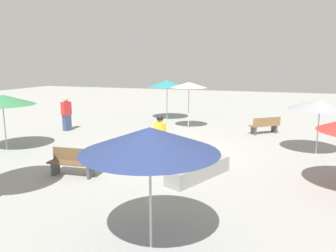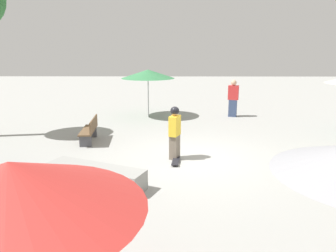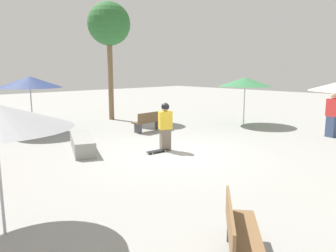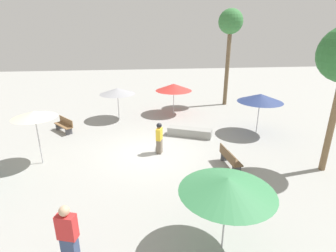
{
  "view_description": "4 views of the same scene",
  "coord_description": "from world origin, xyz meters",
  "views": [
    {
      "loc": [
        -4.23,
        11.88,
        3.53
      ],
      "look_at": [
        -0.4,
        0.82,
        1.26
      ],
      "focal_mm": 35.0,
      "sensor_mm": 36.0,
      "label": 1
    },
    {
      "loc": [
        -9.37,
        0.59,
        3.24
      ],
      "look_at": [
        0.32,
        0.69,
        0.94
      ],
      "focal_mm": 35.0,
      "sensor_mm": 36.0,
      "label": 2
    },
    {
      "loc": [
        -7.12,
        -7.32,
        2.68
      ],
      "look_at": [
        -0.31,
        -0.02,
        0.93
      ],
      "focal_mm": 35.0,
      "sensor_mm": 36.0,
      "label": 3
    },
    {
      "loc": [
        11.91,
        -0.51,
        5.81
      ],
      "look_at": [
        -0.14,
        0.94,
        1.36
      ],
      "focal_mm": 28.0,
      "sensor_mm": 36.0,
      "label": 4
    }
  ],
  "objects": [
    {
      "name": "concrete_ledge",
      "position": [
        -1.96,
        2.42,
        0.24
      ],
      "size": [
        1.57,
        2.56,
        0.48
      ],
      "rotation": [
        0.0,
        0.0,
        1.16
      ],
      "color": "gray",
      "rests_on": "ground_plane"
    },
    {
      "name": "ground_plane",
      "position": [
        0.0,
        0.0,
        0.0
      ],
      "size": [
        60.0,
        60.0,
        0.0
      ],
      "primitive_type": "plane",
      "color": "#9E9E99"
    },
    {
      "name": "bystander_watching",
      "position": [
        6.35,
        -2.4,
        0.89
      ],
      "size": [
        0.4,
        0.55,
        1.79
      ],
      "rotation": [
        0.0,
        0.0,
        4.42
      ],
      "color": "#38476B",
      "rests_on": "ground_plane"
    },
    {
      "name": "shade_umbrella_grey",
      "position": [
        -5.67,
        -1.83,
        1.96
      ],
      "size": [
        2.39,
        2.39,
        2.16
      ],
      "color": "#B7B7BC",
      "rests_on": "ground_plane"
    },
    {
      "name": "bench_far",
      "position": [
        -3.56,
        -4.96,
        0.43
      ],
      "size": [
        1.51,
        1.36,
        0.85
      ],
      "rotation": [
        0.0,
        0.0,
        3.83
      ],
      "color": "#47474C",
      "rests_on": "ground_plane"
    },
    {
      "name": "skater_main",
      "position": [
        0.03,
        0.48,
        0.86
      ],
      "size": [
        0.48,
        0.38,
        1.59
      ],
      "rotation": [
        0.0,
        0.0,
        2.76
      ],
      "color": "#726656",
      "rests_on": "ground_plane"
    },
    {
      "name": "shade_umbrella_green",
      "position": [
        6.33,
        1.7,
        2.06
      ],
      "size": [
        2.54,
        2.54,
        2.27
      ],
      "color": "#B7B7BC",
      "rests_on": "ground_plane"
    },
    {
      "name": "skateboard",
      "position": [
        -0.33,
        0.45,
        0.06
      ],
      "size": [
        0.82,
        0.28,
        0.07
      ],
      "rotation": [
        0.0,
        0.0,
        3.04
      ],
      "color": "black",
      "rests_on": "ground_plane"
    },
    {
      "name": "shade_umbrella_navy",
      "position": [
        -2.03,
        6.52,
        2.15
      ],
      "size": [
        2.59,
        2.59,
        2.38
      ],
      "color": "#B7B7BC",
      "rests_on": "ground_plane"
    },
    {
      "name": "shade_umbrella_cream",
      "position": [
        0.44,
        -5.0,
        2.36
      ],
      "size": [
        1.91,
        1.91,
        2.51
      ],
      "color": "#B7B7BC",
      "rests_on": "ground_plane"
    },
    {
      "name": "bench_near",
      "position": [
        1.84,
        3.47,
        0.43
      ],
      "size": [
        1.63,
        0.56,
        0.85
      ],
      "rotation": [
        0.0,
        0.0,
        0.08
      ],
      "color": "#47474C",
      "rests_on": "ground_plane"
    },
    {
      "name": "shade_umbrella_teal",
      "position": [
        2.53,
        -7.44,
        2.25
      ],
      "size": [
        2.47,
        2.47,
        2.46
      ],
      "color": "#B7B7BC",
      "rests_on": "ground_plane"
    }
  ]
}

